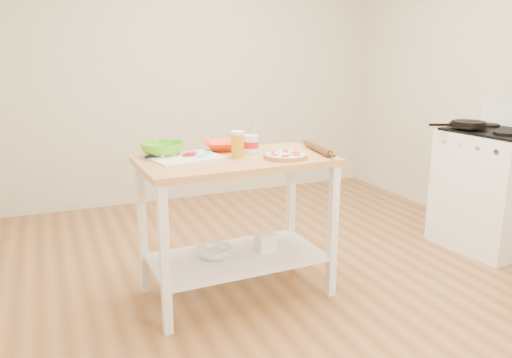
{
  "coord_description": "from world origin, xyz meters",
  "views": [
    {
      "loc": [
        -1.47,
        -2.78,
        1.54
      ],
      "look_at": [
        -0.28,
        0.02,
        0.75
      ],
      "focal_mm": 35.0,
      "sensor_mm": 36.0,
      "label": 1
    }
  ],
  "objects": [
    {
      "name": "room_shell",
      "position": [
        0.0,
        0.0,
        1.35
      ],
      "size": [
        4.04,
        4.54,
        2.74
      ],
      "color": "#9D683A",
      "rests_on": "ground"
    },
    {
      "name": "prep_island",
      "position": [
        -0.42,
        -0.01,
        0.65
      ],
      "size": [
        1.18,
        0.67,
        0.9
      ],
      "rotation": [
        0.0,
        0.0,
        0.03
      ],
      "color": "tan",
      "rests_on": "ground"
    },
    {
      "name": "gas_stove",
      "position": [
        1.7,
        -0.03,
        0.47
      ],
      "size": [
        0.65,
        0.74,
        1.11
      ],
      "rotation": [
        0.0,
        0.0,
        0.1
      ],
      "color": "white",
      "rests_on": "ground"
    },
    {
      "name": "skillet",
      "position": [
        1.53,
        0.1,
        0.97
      ],
      "size": [
        0.43,
        0.28,
        0.03
      ],
      "rotation": [
        0.0,
        0.0,
        -0.39
      ],
      "color": "black",
      "rests_on": "gas_stove"
    },
    {
      "name": "pizza",
      "position": [
        -0.15,
        -0.13,
        0.92
      ],
      "size": [
        0.27,
        0.27,
        0.04
      ],
      "rotation": [
        0.0,
        0.0,
        -0.19
      ],
      "color": "tan",
      "rests_on": "prep_island"
    },
    {
      "name": "cutting_board",
      "position": [
        -0.71,
        0.09,
        0.91
      ],
      "size": [
        0.45,
        0.38,
        0.04
      ],
      "rotation": [
        0.0,
        0.0,
        0.21
      ],
      "color": "white",
      "rests_on": "prep_island"
    },
    {
      "name": "spatula",
      "position": [
        -0.59,
        0.09,
        0.92
      ],
      "size": [
        0.12,
        0.12,
        0.01
      ],
      "rotation": [
        0.0,
        0.0,
        0.6
      ],
      "color": "#4CD8C0",
      "rests_on": "cutting_board"
    },
    {
      "name": "knife",
      "position": [
        -0.85,
        0.17,
        0.92
      ],
      "size": [
        0.26,
        0.1,
        0.01
      ],
      "rotation": [
        0.0,
        0.0,
        0.27
      ],
      "color": "silver",
      "rests_on": "cutting_board"
    },
    {
      "name": "orange_bowl",
      "position": [
        -0.42,
        0.26,
        0.93
      ],
      "size": [
        0.28,
        0.28,
        0.06
      ],
      "primitive_type": "imported",
      "rotation": [
        0.0,
        0.0,
        -0.24
      ],
      "color": "#FF3605",
      "rests_on": "prep_island"
    },
    {
      "name": "green_bowl",
      "position": [
        -0.82,
        0.22,
        0.94
      ],
      "size": [
        0.28,
        0.28,
        0.08
      ],
      "primitive_type": "imported",
      "rotation": [
        0.0,
        0.0,
        0.05
      ],
      "color": "#60BE1D",
      "rests_on": "prep_island"
    },
    {
      "name": "beer_pint",
      "position": [
        -0.41,
        0.0,
        0.98
      ],
      "size": [
        0.08,
        0.08,
        0.16
      ],
      "color": "#CD9312",
      "rests_on": "prep_island"
    },
    {
      "name": "yogurt_tub",
      "position": [
        -0.29,
        0.08,
        0.96
      ],
      "size": [
        0.1,
        0.1,
        0.21
      ],
      "color": "white",
      "rests_on": "prep_island"
    },
    {
      "name": "rolling_pin",
      "position": [
        0.13,
        -0.05,
        0.92
      ],
      "size": [
        0.1,
        0.38,
        0.04
      ],
      "primitive_type": "cylinder",
      "rotation": [
        1.57,
        0.0,
        -0.14
      ],
      "color": "#573414",
      "rests_on": "prep_island"
    },
    {
      "name": "shelf_glass_bowl",
      "position": [
        -0.56,
        0.03,
        0.29
      ],
      "size": [
        0.27,
        0.27,
        0.07
      ],
      "primitive_type": "imported",
      "rotation": [
        0.0,
        0.0,
        0.26
      ],
      "color": "silver",
      "rests_on": "prep_island"
    },
    {
      "name": "shelf_bin",
      "position": [
        -0.22,
        0.01,
        0.32
      ],
      "size": [
        0.12,
        0.12,
        0.12
      ],
      "primitive_type": "cube",
      "rotation": [
        0.0,
        0.0,
        0.03
      ],
      "color": "white",
      "rests_on": "prep_island"
    }
  ]
}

